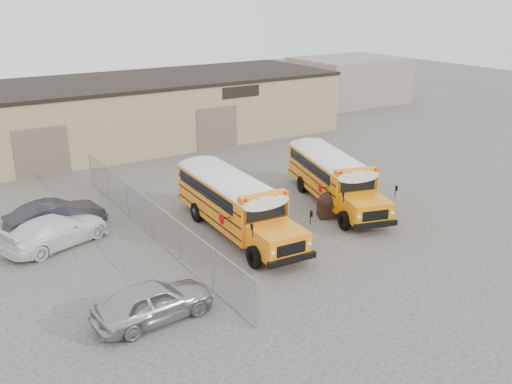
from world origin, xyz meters
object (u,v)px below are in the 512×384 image
car_silver (153,301)px  car_dark (56,216)px  school_bus_right (298,149)px  car_white (56,231)px  school_bus_left (187,168)px  tarp_bundle (327,205)px

car_silver → car_dark: car_dark is taller
school_bus_right → car_white: (-15.41, -3.08, -0.82)m
school_bus_left → school_bus_right: 7.65m
car_dark → tarp_bundle: bearing=-122.1°
school_bus_left → car_white: 8.32m
car_white → car_dark: bearing=-33.6°
school_bus_left → car_silver: (-6.53, -10.83, -0.85)m
tarp_bundle → car_white: car_white is taller
tarp_bundle → car_dark: car_dark is taller
school_bus_right → car_white: bearing=-168.7°
school_bus_left → tarp_bundle: size_ratio=7.13×
school_bus_left → tarp_bundle: school_bus_left is taller
school_bus_right → car_white: school_bus_right is taller
tarp_bundle → car_white: 12.81m
school_bus_right → tarp_bundle: 7.62m
school_bus_right → car_white: size_ratio=1.92×
school_bus_right → car_silver: bearing=-142.0°
school_bus_right → tarp_bundle: school_bus_right is taller
school_bus_left → car_silver: school_bus_left is taller
car_white → school_bus_left: bearing=-89.7°
tarp_bundle → car_dark: (-11.82, 5.47, 0.07)m
school_bus_right → car_dark: size_ratio=2.06×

